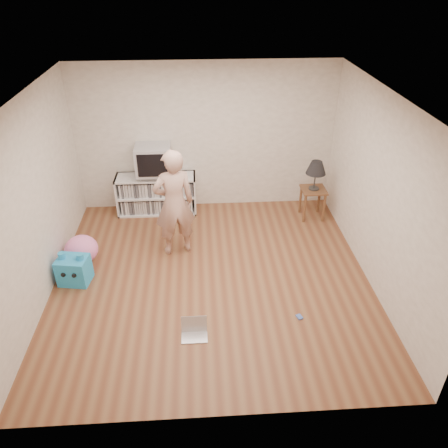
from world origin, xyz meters
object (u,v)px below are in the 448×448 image
object	(u,v)px
laptop	(194,331)
person	(174,204)
dvd_deck	(155,175)
side_table	(313,196)
crt_tv	(154,159)
table_lamp	(316,168)
plush_pink	(81,249)
media_unit	(157,194)
plush_blue	(74,270)

from	to	relation	value
laptop	person	bearing A→B (deg)	98.03
dvd_deck	side_table	bearing A→B (deg)	-7.67
crt_tv	person	world-z (taller)	person
table_lamp	plush_pink	size ratio (longest dim) A/B	1.04
side_table	table_lamp	distance (m)	0.53
dvd_deck	side_table	size ratio (longest dim) A/B	0.82
dvd_deck	crt_tv	world-z (taller)	crt_tv
media_unit	plush_pink	xyz separation A→B (m)	(-1.04, -1.49, -0.14)
person	media_unit	bearing A→B (deg)	-88.43
crt_tv	plush_blue	distance (m)	2.37
crt_tv	side_table	distance (m)	2.84
side_table	table_lamp	world-z (taller)	table_lamp
person	side_table	bearing A→B (deg)	-173.48
table_lamp	plush_blue	distance (m)	4.18
media_unit	plush_pink	world-z (taller)	media_unit
media_unit	dvd_deck	world-z (taller)	dvd_deck
crt_tv	table_lamp	xyz separation A→B (m)	(2.75, -0.37, -0.08)
person	laptop	world-z (taller)	person
side_table	plush_blue	bearing A→B (deg)	-157.08
person	plush_blue	size ratio (longest dim) A/B	3.50
dvd_deck	laptop	world-z (taller)	dvd_deck
side_table	crt_tv	bearing A→B (deg)	172.40
side_table	person	world-z (taller)	person
laptop	crt_tv	bearing A→B (deg)	101.58
person	plush_blue	xyz separation A→B (m)	(-1.43, -0.68, -0.64)
laptop	plush_blue	bearing A→B (deg)	145.80
dvd_deck	table_lamp	size ratio (longest dim) A/B	0.87
plush_blue	media_unit	bearing A→B (deg)	71.62
side_table	plush_blue	distance (m)	4.12
crt_tv	laptop	xyz separation A→B (m)	(0.64, -3.11, -0.96)
person	plush_blue	distance (m)	1.71
media_unit	crt_tv	world-z (taller)	crt_tv
person	laptop	size ratio (longest dim) A/B	5.38
person	dvd_deck	bearing A→B (deg)	-88.24
table_lamp	person	size ratio (longest dim) A/B	0.30
laptop	plush_pink	xyz separation A→B (m)	(-1.69, 1.64, 0.15)
crt_tv	person	xyz separation A→B (m)	(0.38, -1.29, -0.17)
dvd_deck	table_lamp	xyz separation A→B (m)	(2.75, -0.37, 0.21)
plush_blue	side_table	bearing A→B (deg)	32.24
crt_tv	plush_blue	world-z (taller)	crt_tv
crt_tv	plush_pink	xyz separation A→B (m)	(-1.04, -1.47, -0.81)
plush_pink	side_table	bearing A→B (deg)	16.23
media_unit	table_lamp	size ratio (longest dim) A/B	2.72
crt_tv	table_lamp	distance (m)	2.77
plush_pink	media_unit	bearing A→B (deg)	54.96
laptop	dvd_deck	bearing A→B (deg)	101.56
dvd_deck	side_table	xyz separation A→B (m)	(2.75, -0.37, -0.32)
table_lamp	laptop	size ratio (longest dim) A/B	1.63
media_unit	person	distance (m)	1.45
crt_tv	media_unit	bearing A→B (deg)	90.00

